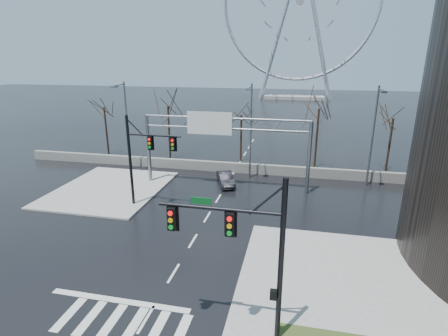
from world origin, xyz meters
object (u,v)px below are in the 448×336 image
(signal_mast_far, at_px, (142,153))
(sign_gantry, at_px, (221,137))
(car, at_px, (226,179))
(ferris_wheel, at_px, (300,7))
(signal_mast_near, at_px, (250,245))

(signal_mast_far, bearing_deg, sign_gantry, 47.53)
(signal_mast_far, bearing_deg, car, 49.23)
(signal_mast_far, relative_size, ferris_wheel, 0.16)
(signal_mast_near, xyz_separation_m, signal_mast_far, (-11.01, 13.00, -0.04))
(signal_mast_near, distance_m, sign_gantry, 19.79)
(sign_gantry, distance_m, ferris_wheel, 82.91)
(signal_mast_near, relative_size, sign_gantry, 0.49)
(signal_mast_near, bearing_deg, ferris_wheel, 90.08)
(car, bearing_deg, signal_mast_far, -152.61)
(signal_mast_far, bearing_deg, signal_mast_near, -49.74)
(signal_mast_near, height_order, sign_gantry, signal_mast_near)
(sign_gantry, distance_m, car, 4.60)
(car, bearing_deg, ferris_wheel, 64.50)
(car, bearing_deg, sign_gantry, -134.72)
(sign_gantry, bearing_deg, signal_mast_far, -132.47)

